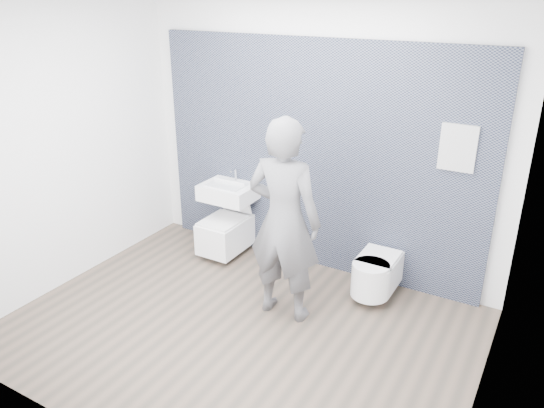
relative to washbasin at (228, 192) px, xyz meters
The scene contains 8 objects.
ground 1.70m from the washbasin, 53.00° to the right, with size 4.00×4.00×0.00m, color brown.
room_shell 1.83m from the washbasin, 53.00° to the right, with size 4.00×4.00×4.00m.
tile_wall 1.20m from the washbasin, 15.09° to the left, with size 3.60×0.06×2.40m, color black.
washbasin is the anchor object (origin of this frame).
toilet_square 0.47m from the washbasin, 90.00° to the right, with size 0.42×0.60×0.79m.
toilet_rounded 1.84m from the washbasin, ahead, with size 0.37×0.63×0.34m.
info_placard 2.45m from the washbasin, ahead, with size 0.32×0.03×0.42m, color white.
visitor 1.39m from the washbasin, 34.41° to the right, with size 0.68×0.45×1.88m, color #5B5B60.
Camera 1 is at (2.24, -3.27, 2.85)m, focal length 35.00 mm.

